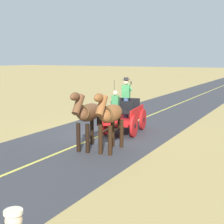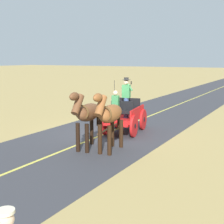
% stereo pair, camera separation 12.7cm
% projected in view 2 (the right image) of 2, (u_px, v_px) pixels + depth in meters
% --- Properties ---
extents(ground_plane, '(200.00, 200.00, 0.00)m').
position_uv_depth(ground_plane, '(106.00, 133.00, 14.26)').
color(ground_plane, tan).
extents(road_surface, '(5.69, 160.00, 0.01)m').
position_uv_depth(road_surface, '(106.00, 133.00, 14.26)').
color(road_surface, '#38383D').
rests_on(road_surface, ground).
extents(road_centre_stripe, '(0.12, 160.00, 0.00)m').
position_uv_depth(road_centre_stripe, '(106.00, 133.00, 14.26)').
color(road_centre_stripe, '#DBCC4C').
rests_on(road_centre_stripe, road_surface).
extents(horse_drawn_carriage, '(1.79, 4.51, 2.50)m').
position_uv_depth(horse_drawn_carriage, '(125.00, 115.00, 14.35)').
color(horse_drawn_carriage, red).
rests_on(horse_drawn_carriage, ground).
extents(horse_near_side, '(0.73, 2.14, 2.21)m').
position_uv_depth(horse_near_side, '(110.00, 115.00, 11.32)').
color(horse_near_side, brown).
rests_on(horse_near_side, ground).
extents(horse_off_side, '(0.73, 2.14, 2.21)m').
position_uv_depth(horse_off_side, '(88.00, 114.00, 11.61)').
color(horse_off_side, brown).
rests_on(horse_off_side, ground).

